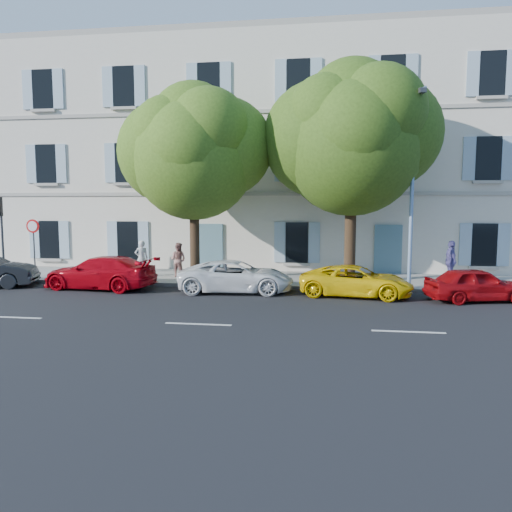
% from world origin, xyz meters
% --- Properties ---
extents(ground, '(90.00, 90.00, 0.00)m').
position_xyz_m(ground, '(0.00, 0.00, 0.00)').
color(ground, black).
extents(sidewalk, '(36.00, 4.50, 0.15)m').
position_xyz_m(sidewalk, '(0.00, 4.45, 0.07)').
color(sidewalk, '#A09E96').
rests_on(sidewalk, ground).
extents(kerb, '(36.00, 0.16, 0.16)m').
position_xyz_m(kerb, '(0.00, 2.28, 0.08)').
color(kerb, '#9E998E').
rests_on(kerb, ground).
extents(building, '(28.00, 7.00, 12.00)m').
position_xyz_m(building, '(0.00, 10.20, 6.00)').
color(building, beige).
rests_on(building, ground).
extents(car_red_coupe, '(4.89, 2.41, 1.37)m').
position_xyz_m(car_red_coupe, '(-5.59, 1.29, 0.68)').
color(car_red_coupe, '#B30511').
rests_on(car_red_coupe, ground).
extents(car_white_coupe, '(4.73, 2.47, 1.27)m').
position_xyz_m(car_white_coupe, '(0.12, 1.40, 0.64)').
color(car_white_coupe, white).
rests_on(car_white_coupe, ground).
extents(car_yellow_supercar, '(4.48, 2.53, 1.18)m').
position_xyz_m(car_yellow_supercar, '(4.83, 1.19, 0.59)').
color(car_yellow_supercar, yellow).
rests_on(car_yellow_supercar, ground).
extents(car_red_hatchback, '(3.87, 2.28, 1.24)m').
position_xyz_m(car_red_hatchback, '(9.09, 0.82, 0.62)').
color(car_red_hatchback, '#9B090E').
rests_on(car_red_hatchback, ground).
extents(tree_left, '(5.33, 5.33, 8.26)m').
position_xyz_m(tree_left, '(-2.02, 3.04, 5.46)').
color(tree_left, '#3A2819').
rests_on(tree_left, sidewalk).
extents(tree_right, '(5.82, 5.82, 8.97)m').
position_xyz_m(tree_right, '(4.66, 3.42, 5.90)').
color(tree_right, '#3A2819').
rests_on(tree_right, sidewalk).
extents(traffic_light, '(0.33, 0.42, 3.68)m').
position_xyz_m(traffic_light, '(-10.86, 2.49, 2.81)').
color(traffic_light, '#383A3D').
rests_on(traffic_light, sidewalk).
extents(road_sign, '(0.62, 0.08, 2.67)m').
position_xyz_m(road_sign, '(-9.47, 2.80, 2.08)').
color(road_sign, '#383A3D').
rests_on(road_sign, sidewalk).
extents(street_lamp, '(0.41, 1.64, 7.64)m').
position_xyz_m(street_lamp, '(7.00, 2.47, 4.48)').
color(street_lamp, '#7293BF').
rests_on(street_lamp, sidewalk).
extents(pedestrian_a, '(0.73, 0.65, 1.67)m').
position_xyz_m(pedestrian_a, '(-4.82, 3.96, 0.99)').
color(pedestrian_a, silver).
rests_on(pedestrian_a, sidewalk).
extents(pedestrian_b, '(0.87, 0.74, 1.58)m').
position_xyz_m(pedestrian_b, '(-3.11, 4.10, 0.94)').
color(pedestrian_b, '#A9756C').
rests_on(pedestrian_b, sidewalk).
extents(pedestrian_c, '(0.56, 1.11, 1.82)m').
position_xyz_m(pedestrian_c, '(8.93, 4.06, 1.06)').
color(pedestrian_c, '#595297').
rests_on(pedestrian_c, sidewalk).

